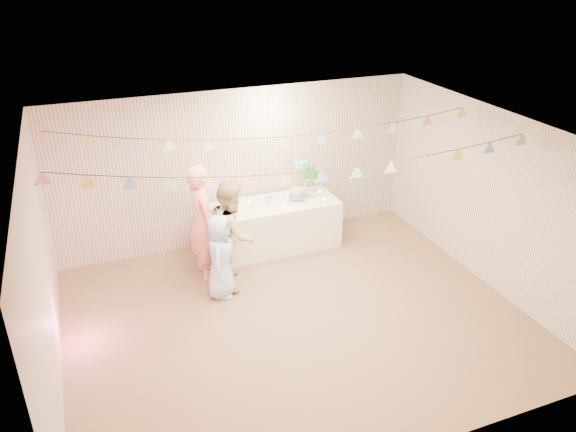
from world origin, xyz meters
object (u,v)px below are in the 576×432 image
object	(u,v)px
table	(273,225)
person_adult_a	(203,222)
person_adult_b	(232,233)
person_child	(220,256)
cake_stand	(303,181)

from	to	relation	value
table	person_adult_a	distance (m)	1.45
person_adult_a	person_adult_b	world-z (taller)	person_adult_a
person_adult_a	person_child	bearing A→B (deg)	-175.25
person_adult_b	person_adult_a	bearing A→B (deg)	64.56
cake_stand	person_adult_b	xyz separation A→B (m)	(-1.48, -0.85, -0.28)
person_adult_a	person_child	xyz separation A→B (m)	(0.09, -0.60, -0.27)
table	cake_stand	distance (m)	0.89
person_adult_a	person_adult_b	distance (m)	0.49
cake_stand	person_child	size ratio (longest dim) A/B	0.54
table	cake_stand	size ratio (longest dim) A/B	3.12
table	person_adult_b	size ratio (longest dim) A/B	1.30
person_adult_a	person_child	distance (m)	0.67
cake_stand	person_adult_a	world-z (taller)	person_adult_a
cake_stand	person_child	world-z (taller)	cake_stand
person_child	person_adult_a	bearing A→B (deg)	35.39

